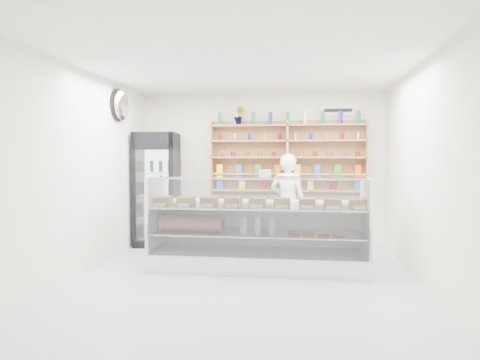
# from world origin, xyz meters

# --- Properties ---
(room) EXTENTS (5.00, 5.00, 5.00)m
(room) POSITION_xyz_m (0.00, 0.00, 1.40)
(room) COLOR #ADADB2
(room) RESTS_ON ground
(display_counter) EXTENTS (3.05, 0.91, 1.33)m
(display_counter) POSITION_xyz_m (0.13, 0.57, 0.36)
(display_counter) COLOR white
(display_counter) RESTS_ON floor
(shop_worker) EXTENTS (0.70, 0.56, 1.67)m
(shop_worker) POSITION_xyz_m (0.52, 1.75, 0.83)
(shop_worker) COLOR white
(shop_worker) RESTS_ON floor
(drinks_cooler) EXTENTS (0.79, 0.78, 2.04)m
(drinks_cooler) POSITION_xyz_m (-1.85, 2.00, 1.03)
(drinks_cooler) COLOR black
(drinks_cooler) RESTS_ON floor
(wall_shelving) EXTENTS (2.84, 0.28, 1.33)m
(wall_shelving) POSITION_xyz_m (0.50, 2.34, 1.59)
(wall_shelving) COLOR #A77D4F
(wall_shelving) RESTS_ON back_wall
(potted_plant) EXTENTS (0.21, 0.18, 0.34)m
(potted_plant) POSITION_xyz_m (-0.39, 2.34, 2.37)
(potted_plant) COLOR #1E6626
(potted_plant) RESTS_ON wall_shelving
(security_mirror) EXTENTS (0.15, 0.50, 0.50)m
(security_mirror) POSITION_xyz_m (-2.17, 1.20, 2.45)
(security_mirror) COLOR silver
(security_mirror) RESTS_ON left_wall
(wall_sign) EXTENTS (0.62, 0.03, 0.20)m
(wall_sign) POSITION_xyz_m (1.40, 2.47, 2.45)
(wall_sign) COLOR white
(wall_sign) RESTS_ON back_wall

